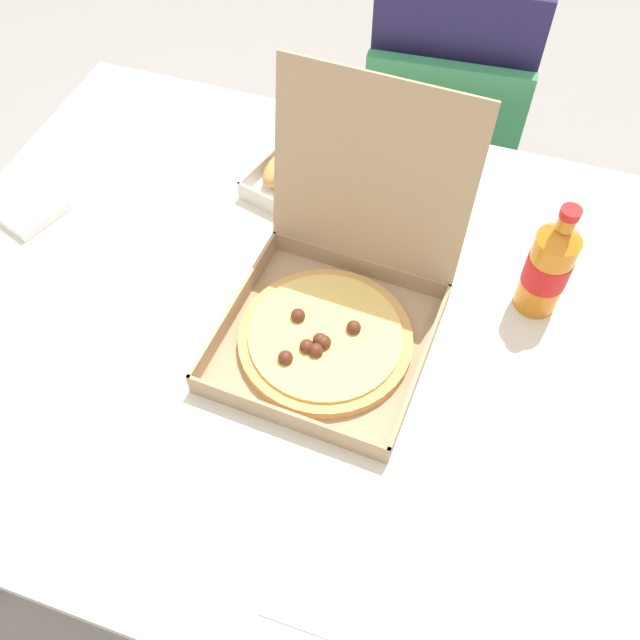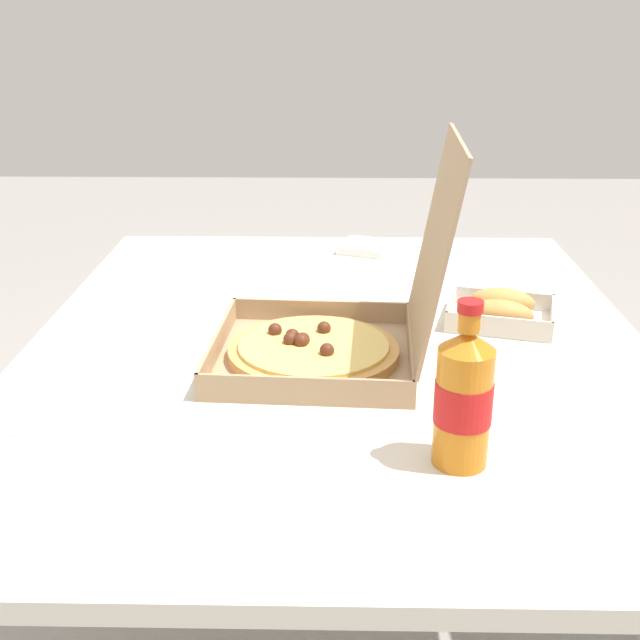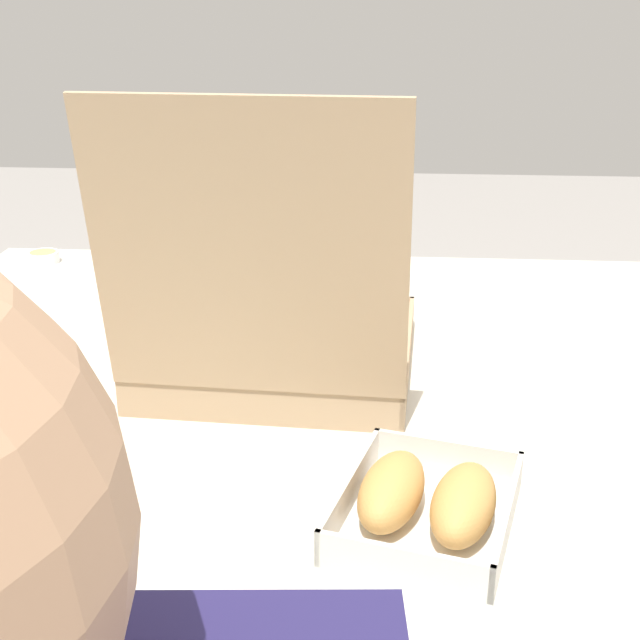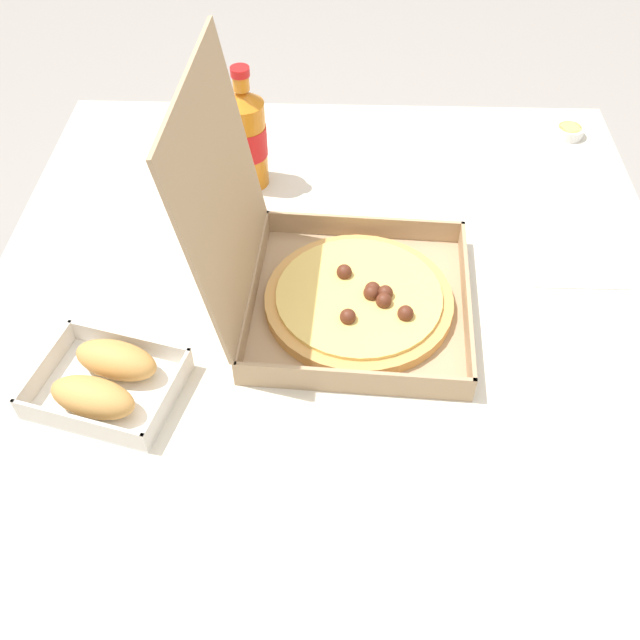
% 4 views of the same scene
% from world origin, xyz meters
% --- Properties ---
extents(dining_table, '(1.33, 1.09, 0.74)m').
position_xyz_m(dining_table, '(0.00, 0.00, 0.67)').
color(dining_table, silver).
rests_on(dining_table, ground_plane).
extents(pizza_box_open, '(0.35, 0.40, 0.37)m').
position_xyz_m(pizza_box_open, '(0.08, -0.01, 0.79)').
color(pizza_box_open, tan).
rests_on(pizza_box_open, dining_table).
extents(bread_side_box, '(0.19, 0.22, 0.06)m').
position_xyz_m(bread_side_box, '(-0.09, 0.30, 0.77)').
color(bread_side_box, white).
rests_on(bread_side_box, dining_table).
extents(paper_menu, '(0.21, 0.15, 0.00)m').
position_xyz_m(paper_menu, '(0.24, -0.39, 0.74)').
color(paper_menu, white).
rests_on(paper_menu, dining_table).
extents(dipping_sauce_cup, '(0.06, 0.06, 0.02)m').
position_xyz_m(dipping_sauce_cup, '(0.57, -0.46, 0.75)').
color(dipping_sauce_cup, white).
rests_on(dipping_sauce_cup, dining_table).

